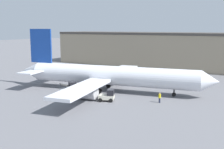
# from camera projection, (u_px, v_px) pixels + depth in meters

# --- Properties ---
(ground_plane) EXTENTS (400.00, 400.00, 0.00)m
(ground_plane) POSITION_uv_depth(u_px,v_px,m) (112.00, 91.00, 53.96)
(ground_plane) COLOR slate
(terminal_building) EXTENTS (94.45, 13.74, 10.60)m
(terminal_building) POSITION_uv_depth(u_px,v_px,m) (203.00, 51.00, 80.28)
(terminal_building) COLOR gray
(terminal_building) RESTS_ON ground_plane
(airplane) EXTENTS (39.58, 35.26, 11.85)m
(airplane) POSITION_uv_depth(u_px,v_px,m) (107.00, 75.00, 53.81)
(airplane) COLOR silver
(airplane) RESTS_ON ground_plane
(ground_crew_worker) EXTENTS (0.37, 0.37, 1.69)m
(ground_crew_worker) POSITION_uv_depth(u_px,v_px,m) (160.00, 97.00, 45.66)
(ground_crew_worker) COLOR #1E2338
(ground_crew_worker) RESTS_ON ground_plane
(baggage_tug) EXTENTS (2.99, 2.79, 1.99)m
(baggage_tug) POSITION_uv_depth(u_px,v_px,m) (108.00, 96.00, 46.78)
(baggage_tug) COLOR beige
(baggage_tug) RESTS_ON ground_plane
(belt_loader_truck) EXTENTS (3.39, 3.47, 2.33)m
(belt_loader_truck) POSITION_uv_depth(u_px,v_px,m) (69.00, 89.00, 51.22)
(belt_loader_truck) COLOR #B2B2B7
(belt_loader_truck) RESTS_ON ground_plane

